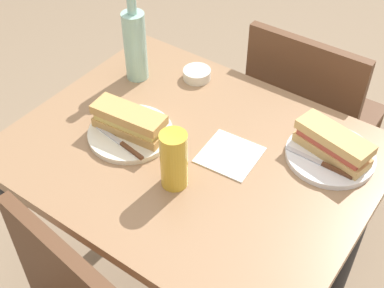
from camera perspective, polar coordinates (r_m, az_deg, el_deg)
The scene contains 12 objects.
dining_table at distance 1.43m, azimuth 0.00°, elevation -4.80°, with size 0.91×0.72×0.75m.
chair_near at distance 1.84m, azimuth 12.43°, elevation 2.48°, with size 0.41×0.41×0.87m.
plate_near at distance 1.35m, azimuth 14.93°, elevation -1.21°, with size 0.22×0.22×0.01m, color white.
baguette_sandwich_near at distance 1.32m, azimuth 15.25°, elevation 0.08°, with size 0.20×0.11×0.07m.
knife_near at distance 1.30m, azimuth 14.14°, elevation -2.13°, with size 0.18×0.02×0.01m.
plate_far at distance 1.37m, azimuth -6.77°, elevation 1.20°, with size 0.22×0.22×0.01m, color silver.
baguette_sandwich_far at distance 1.34m, azimuth -6.91°, elevation 2.52°, with size 0.20×0.09×0.07m.
knife_far at distance 1.33m, azimuth -7.73°, elevation 0.05°, with size 0.18×0.04×0.01m.
water_bottle at distance 1.52m, azimuth -6.28°, elevation 10.87°, with size 0.07×0.07×0.28m.
beer_glass at distance 1.19m, azimuth -1.99°, elevation -1.76°, with size 0.07×0.07×0.15m, color gold.
olive_bowl at distance 1.56m, azimuth 0.54°, elevation 7.68°, with size 0.08×0.08×0.03m, color silver.
paper_napkin at distance 1.31m, azimuth 4.18°, elevation -1.19°, with size 0.14×0.14×0.00m, color white.
Camera 1 is at (-0.56, 0.78, 1.67)m, focal length 48.55 mm.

